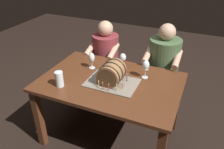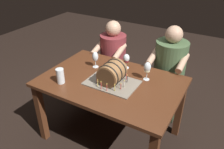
# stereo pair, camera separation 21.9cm
# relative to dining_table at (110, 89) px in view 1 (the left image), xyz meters

# --- Properties ---
(ground_plane) EXTENTS (8.00, 8.00, 0.00)m
(ground_plane) POSITION_rel_dining_table_xyz_m (0.00, 0.00, -0.65)
(ground_plane) COLOR black
(dining_table) EXTENTS (1.40, 0.94, 0.75)m
(dining_table) POSITION_rel_dining_table_xyz_m (0.00, 0.00, 0.00)
(dining_table) COLOR #562D19
(dining_table) RESTS_ON ground
(barrel_cake) EXTENTS (0.50, 0.35, 0.24)m
(barrel_cake) POSITION_rel_dining_table_xyz_m (0.03, -0.04, 0.21)
(barrel_cake) COLOR gray
(barrel_cake) RESTS_ON dining_table
(wine_glass_red) EXTENTS (0.07, 0.07, 0.17)m
(wine_glass_red) POSITION_rel_dining_table_xyz_m (0.01, 0.32, 0.22)
(wine_glass_red) COLOR white
(wine_glass_red) RESTS_ON dining_table
(wine_glass_empty) EXTENTS (0.07, 0.07, 0.18)m
(wine_glass_empty) POSITION_rel_dining_table_xyz_m (-0.30, 0.17, 0.23)
(wine_glass_empty) COLOR white
(wine_glass_empty) RESTS_ON dining_table
(wine_glass_white) EXTENTS (0.07, 0.07, 0.20)m
(wine_glass_white) POSITION_rel_dining_table_xyz_m (0.30, 0.20, 0.24)
(wine_glass_white) COLOR white
(wine_glass_white) RESTS_ON dining_table
(beer_pint) EXTENTS (0.08, 0.08, 0.15)m
(beer_pint) POSITION_rel_dining_table_xyz_m (-0.41, -0.28, 0.18)
(beer_pint) COLOR white
(beer_pint) RESTS_ON dining_table
(person_seated_left) EXTENTS (0.40, 0.48, 1.12)m
(person_seated_left) POSITION_rel_dining_table_xyz_m (-0.39, 0.71, -0.13)
(person_seated_left) COLOR #4C1B1E
(person_seated_left) RESTS_ON ground
(person_seated_right) EXTENTS (0.41, 0.48, 1.18)m
(person_seated_right) POSITION_rel_dining_table_xyz_m (0.39, 0.71, -0.08)
(person_seated_right) COLOR #2A3A24
(person_seated_right) RESTS_ON ground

